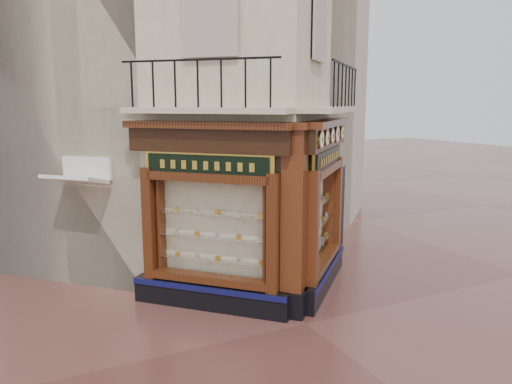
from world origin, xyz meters
TOP-DOWN VIEW (x-y plane):
  - ground at (0.00, 0.00)m, footprint 80.00×80.00m
  - main_building at (0.00, 6.16)m, footprint 11.31×11.31m
  - neighbour_left at (-2.47, 8.63)m, footprint 11.31×11.31m
  - neighbour_right at (2.47, 8.63)m, footprint 11.31×11.31m
  - shopfront_left at (-1.41, 1.57)m, footprint 2.86×2.86m
  - shopfront_right at (1.41, 1.57)m, footprint 2.86×2.86m
  - corner_pilaster at (0.00, 0.50)m, footprint 0.85×0.85m
  - balcony at (0.00, 1.49)m, footprint 5.94×2.97m
  - clock_a at (0.59, 0.49)m, footprint 0.30×0.30m
  - clock_b at (1.00, 0.90)m, footprint 0.27×0.27m
  - clock_c at (1.45, 1.35)m, footprint 0.28×0.28m
  - clock_d at (1.90, 1.80)m, footprint 0.32×0.32m
  - clock_e at (2.38, 2.27)m, footprint 0.27×0.27m
  - awning at (-3.80, 3.60)m, footprint 1.47×1.47m
  - signboard_left at (-1.46, 1.51)m, footprint 2.06×2.06m
  - signboard_right at (1.46, 1.51)m, footprint 2.06×2.06m

SIDE VIEW (x-z plane):
  - ground at x=0.00m, z-range 0.00..0.00m
  - awning at x=-3.80m, z-range -0.13..0.13m
  - corner_pilaster at x=0.00m, z-range -0.04..3.94m
  - shopfront_left at x=-1.41m, z-range -0.01..3.97m
  - shopfront_right at x=1.41m, z-range -0.01..3.97m
  - signboard_left at x=-1.46m, z-range 2.82..3.38m
  - signboard_right at x=1.46m, z-range 2.82..3.38m
  - clock_c at x=1.45m, z-range 3.44..3.80m
  - clock_d at x=1.90m, z-range 3.42..3.82m
  - clock_b at x=1.00m, z-range 3.45..3.79m
  - clock_e at x=2.38m, z-range 3.46..3.78m
  - clock_a at x=0.59m, z-range 3.43..3.81m
  - balcony at x=0.00m, z-range 3.70..4.73m
  - neighbour_left at x=-2.47m, z-range 0.00..11.00m
  - neighbour_right at x=2.47m, z-range 0.00..11.00m
  - main_building at x=0.00m, z-range 0.00..12.00m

